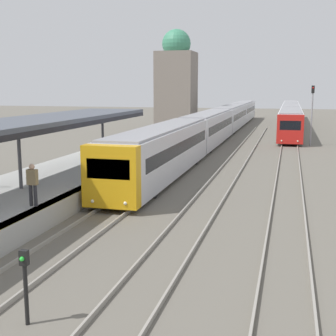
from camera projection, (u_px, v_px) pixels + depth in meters
The scene contains 7 objects.
platform_canopy at pixel (19, 124), 20.87m from camera, with size 4.00×24.46×3.08m.
person_on_platform at pixel (33, 182), 18.04m from camera, with size 0.40×0.22×1.66m.
train_near at pixel (221, 121), 52.49m from camera, with size 2.56×67.88×3.14m.
train_far at pixel (291, 115), 65.27m from camera, with size 2.46×46.10×3.10m.
signal_post_near at pixel (25, 279), 10.78m from camera, with size 0.20×0.21×1.83m.
signal_mast_far at pixel (312, 109), 44.04m from camera, with size 0.28×0.29×5.66m.
distant_domed_building at pixel (176, 83), 60.32m from camera, with size 4.75×4.75×12.79m.
Camera 1 is at (7.46, -5.19, 5.50)m, focal length 50.00 mm.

